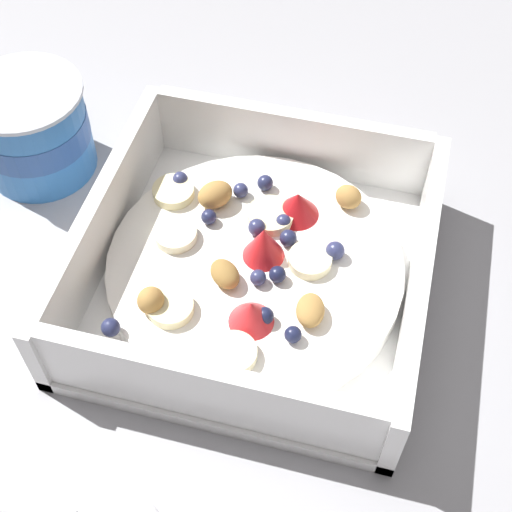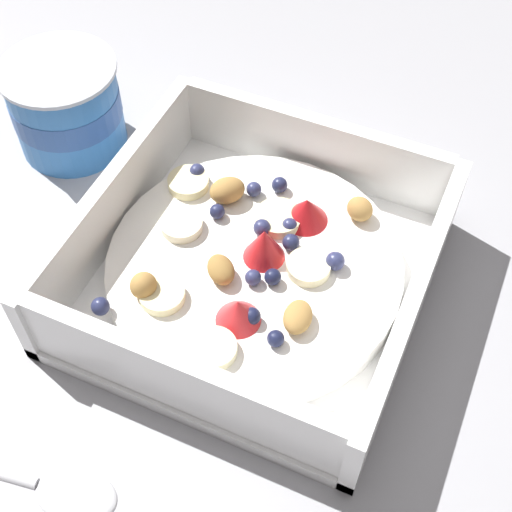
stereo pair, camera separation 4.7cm
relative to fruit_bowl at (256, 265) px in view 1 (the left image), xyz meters
name	(u,v)px [view 1 (the left image)]	position (x,y,z in m)	size (l,w,h in m)	color
ground_plane	(280,291)	(0.00, -0.02, -0.02)	(2.40, 2.40, 0.00)	#9E9EA3
fruit_bowl	(256,265)	(0.00, 0.00, 0.00)	(0.22, 0.22, 0.06)	white
yogurt_cup	(32,129)	(0.07, 0.19, 0.02)	(0.09, 0.09, 0.07)	#3370B7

